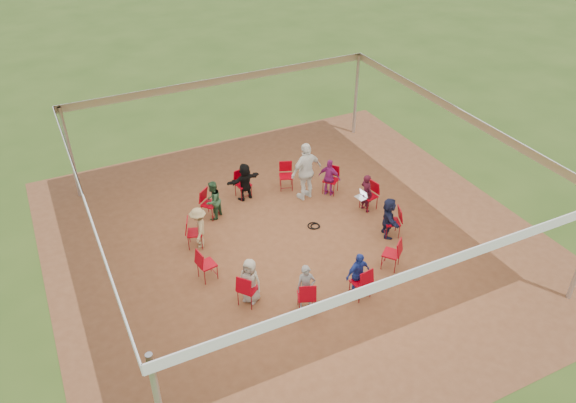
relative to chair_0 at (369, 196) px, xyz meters
name	(u,v)px	position (x,y,z in m)	size (l,w,h in m)	color
ground	(295,240)	(-2.69, -0.43, -0.45)	(80.00, 80.00, 0.00)	#324B17
dirt_patch	(295,240)	(-2.69, -0.43, -0.44)	(13.00, 13.00, 0.00)	brown
tent	(295,167)	(-2.69, -0.43, 1.92)	(10.33, 10.33, 3.00)	#B2B2B7
chair_0	(369,196)	(0.00, 0.00, 0.00)	(0.42, 0.44, 0.90)	#A0000E
chair_1	(331,180)	(-0.58, 1.29, 0.00)	(0.42, 0.44, 0.90)	#A0000E
chair_2	(286,176)	(-1.72, 2.12, 0.00)	(0.42, 0.44, 0.90)	#A0000E
chair_3	(243,184)	(-3.12, 2.26, 0.00)	(0.42, 0.44, 0.90)	#A0000E
chair_4	(210,204)	(-4.41, 1.69, 0.00)	(0.42, 0.44, 0.90)	#A0000E
chair_5	(195,233)	(-5.24, 0.54, 0.00)	(0.42, 0.44, 0.90)	#A0000E
chair_6	(207,264)	(-5.38, -0.86, 0.00)	(0.42, 0.44, 0.90)	#A0000E
chair_7	(248,289)	(-4.81, -2.15, 0.00)	(0.42, 0.44, 0.90)	#A0000E
chair_8	(307,296)	(-3.67, -2.98, 0.00)	(0.42, 0.44, 0.90)	#A0000E
chair_9	(361,282)	(-2.26, -3.12, 0.00)	(0.42, 0.44, 0.90)	#A0000E
chair_10	(391,254)	(-0.97, -2.55, 0.00)	(0.42, 0.44, 0.90)	#A0000E
chair_11	(392,222)	(-0.15, -1.40, 0.00)	(0.42, 0.44, 0.90)	#A0000E
person_seated_0	(366,193)	(-0.12, -0.02, 0.16)	(0.44, 0.29, 1.22)	#380B1A
person_seated_1	(329,178)	(-0.67, 1.21, 0.16)	(0.71, 0.37, 1.22)	#901E72
person_seated_2	(245,182)	(-3.10, 2.14, 0.16)	(1.13, 0.42, 1.22)	black
person_seated_3	(213,200)	(-4.34, 1.59, 0.16)	(0.59, 0.34, 1.22)	#284D2F
person_seated_4	(199,228)	(-5.13, 0.50, 0.16)	(0.79, 0.39, 1.22)	tan
person_seated_5	(250,281)	(-4.72, -2.07, 0.16)	(0.59, 0.33, 1.22)	#A29D8E
person_seated_6	(306,287)	(-3.62, -2.87, 0.16)	(0.44, 0.29, 1.22)	slate
person_seated_7	(358,274)	(-2.28, -3.00, 0.16)	(0.71, 0.37, 1.22)	#243A9D
person_seated_8	(388,218)	(-0.26, -1.36, 0.16)	(1.13, 0.42, 1.22)	#151A38
standing_person	(306,171)	(-1.40, 1.38, 0.49)	(1.10, 0.56, 1.88)	silver
cable_coil	(314,226)	(-1.90, -0.10, -0.43)	(0.39, 0.39, 0.03)	black
laptop	(362,195)	(-0.28, -0.04, 0.13)	(0.31, 0.37, 0.23)	#B7B7BC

